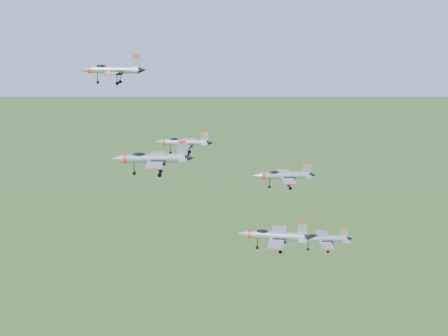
{
  "coord_description": "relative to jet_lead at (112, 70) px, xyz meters",
  "views": [
    {
      "loc": [
        -3.91,
        -107.39,
        155.78
      ],
      "look_at": [
        6.41,
        -1.92,
        126.5
      ],
      "focal_mm": 50.0,
      "sensor_mm": 36.0,
      "label": 1
    }
  ],
  "objects": [
    {
      "name": "jet_right_low",
      "position": [
        27.47,
        -29.86,
        -24.08
      ],
      "size": [
        12.53,
        10.62,
        3.39
      ],
      "rotation": [
        0.0,
        0.0,
        -0.26
      ],
      "color": "#999EA4"
    },
    {
      "name": "jet_left_low",
      "position": [
        33.09,
        -8.43,
        -20.09
      ],
      "size": [
        12.72,
        10.47,
        3.4
      ],
      "rotation": [
        0.0,
        0.0,
        -0.04
      ],
      "color": "#999EA4"
    },
    {
      "name": "jet_lead",
      "position": [
        0.0,
        0.0,
        0.0
      ],
      "size": [
        13.55,
        11.37,
        3.63
      ],
      "rotation": [
        0.0,
        0.0,
        -0.18
      ],
      "color": "#999EA4"
    },
    {
      "name": "jet_right_high",
      "position": [
        8.11,
        -39.52,
        -7.96
      ],
      "size": [
        11.7,
        9.67,
        3.13
      ],
      "rotation": [
        0.0,
        0.0,
        -0.06
      ],
      "color": "#999EA4"
    },
    {
      "name": "jet_trail",
      "position": [
        37.61,
        -22.17,
        -28.11
      ],
      "size": [
        11.19,
        9.28,
        2.99
      ],
      "rotation": [
        0.0,
        0.0,
        -0.09
      ],
      "color": "#999EA4"
    },
    {
      "name": "jet_left_high",
      "position": [
        13.31,
        -13.65,
        -11.77
      ],
      "size": [
        10.93,
        9.18,
        2.93
      ],
      "rotation": [
        0.0,
        0.0,
        -0.19
      ],
      "color": "#999EA4"
    }
  ]
}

